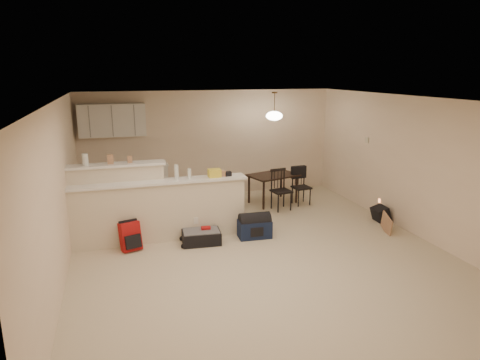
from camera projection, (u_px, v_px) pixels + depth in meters
name	position (u px, v px, depth m)	size (l,w,h in m)	color
room	(258.00, 178.00, 6.91)	(7.00, 7.02, 2.50)	beige
breakfast_bar	(145.00, 207.00, 7.49)	(3.08, 0.58, 1.39)	beige
upper_cabinets	(112.00, 120.00, 9.22)	(1.40, 0.34, 0.70)	white
kitchen_counter	(126.00, 186.00, 9.51)	(1.80, 0.60, 0.90)	white
thermostat	(367.00, 140.00, 9.11)	(0.02, 0.12, 0.12)	beige
jar	(85.00, 160.00, 7.14)	(0.10, 0.10, 0.20)	silver
cereal_box	(110.00, 159.00, 7.26)	(0.10, 0.07, 0.16)	#A97A57
small_box	(130.00, 159.00, 7.35)	(0.08, 0.06, 0.12)	#A97A57
bottle_a	(176.00, 172.00, 7.42)	(0.07, 0.07, 0.26)	silver
bottle_b	(189.00, 174.00, 7.49)	(0.06, 0.06, 0.18)	silver
bag_lump	(214.00, 173.00, 7.62)	(0.22, 0.18, 0.14)	#A97A57
pouch	(228.00, 174.00, 7.70)	(0.12, 0.10, 0.08)	#A97A57
extra_item_x	(222.00, 174.00, 7.66)	(0.13, 0.10, 0.10)	#A97A57
dining_table	(273.00, 178.00, 9.65)	(1.22, 0.98, 0.67)	black
pendant_lamp	(274.00, 115.00, 9.30)	(0.36, 0.36, 0.62)	brown
dining_chair_near	(281.00, 190.00, 9.20)	(0.39, 0.37, 0.88)	black
dining_chair_far	(301.00, 186.00, 9.58)	(0.37, 0.35, 0.84)	black
suitcase	(201.00, 237.00, 7.46)	(0.66, 0.43, 0.22)	black
red_backpack	(130.00, 236.00, 7.15)	(0.32, 0.20, 0.48)	#AB1313
navy_duffel	(255.00, 229.00, 7.71)	(0.58, 0.32, 0.32)	#131E3C
black_daypack	(381.00, 214.00, 8.53)	(0.34, 0.24, 0.30)	black
cardboard_sheet	(387.00, 224.00, 7.94)	(0.44, 0.02, 0.34)	#A97A57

